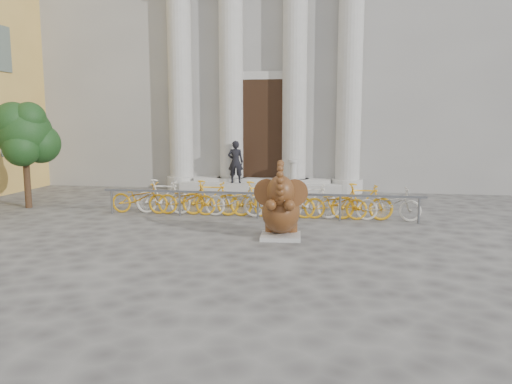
% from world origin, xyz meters
% --- Properties ---
extents(ground, '(80.00, 80.00, 0.00)m').
position_xyz_m(ground, '(0.00, 0.00, 0.00)').
color(ground, '#474442').
rests_on(ground, ground).
extents(classical_building, '(22.00, 10.70, 12.00)m').
position_xyz_m(classical_building, '(0.00, 14.93, 5.98)').
color(classical_building, gray).
rests_on(classical_building, ground).
extents(entrance_steps, '(6.00, 1.20, 0.36)m').
position_xyz_m(entrance_steps, '(0.00, 9.40, 0.18)').
color(entrance_steps, '#A8A59E').
rests_on(entrance_steps, ground).
extents(elephant_statue, '(1.21, 1.37, 1.81)m').
position_xyz_m(elephant_statue, '(1.58, 2.10, 0.66)').
color(elephant_statue, '#A8A59E').
rests_on(elephant_statue, ground).
extents(bike_rack, '(8.93, 0.53, 1.00)m').
position_xyz_m(bike_rack, '(0.69, 4.58, 0.50)').
color(bike_rack, slate).
rests_on(bike_rack, ground).
extents(tree, '(1.86, 1.70, 3.23)m').
position_xyz_m(tree, '(-6.55, 4.88, 2.25)').
color(tree, '#332114').
rests_on(tree, ground).
extents(pedestrian, '(0.61, 0.43, 1.58)m').
position_xyz_m(pedestrian, '(-0.91, 9.15, 1.15)').
color(pedestrian, black).
rests_on(pedestrian, entrance_steps).
extents(balustrade_post, '(0.37, 0.37, 0.90)m').
position_xyz_m(balustrade_post, '(1.24, 9.10, 0.78)').
color(balustrade_post, '#A8A59E').
rests_on(balustrade_post, entrance_steps).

